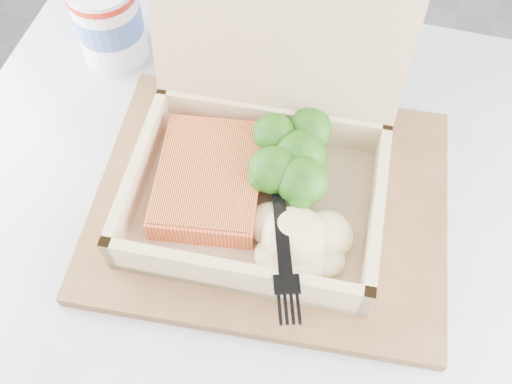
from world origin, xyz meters
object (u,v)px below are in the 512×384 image
(takeout_container, at_px, (263,143))
(paper_cup, at_px, (108,19))
(cafe_table, at_px, (260,315))
(serving_tray, at_px, (271,202))

(takeout_container, xyz_separation_m, paper_cup, (-0.22, 0.12, -0.02))
(cafe_table, bearing_deg, paper_cup, 141.54)
(serving_tray, bearing_deg, takeout_container, 125.11)
(cafe_table, bearing_deg, serving_tray, 98.00)
(serving_tray, distance_m, paper_cup, 0.28)
(serving_tray, height_order, takeout_container, takeout_container)
(cafe_table, height_order, paper_cup, paper_cup)
(serving_tray, xyz_separation_m, takeout_container, (-0.02, 0.02, 0.06))
(takeout_container, bearing_deg, serving_tray, -62.00)
(paper_cup, bearing_deg, serving_tray, -30.93)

